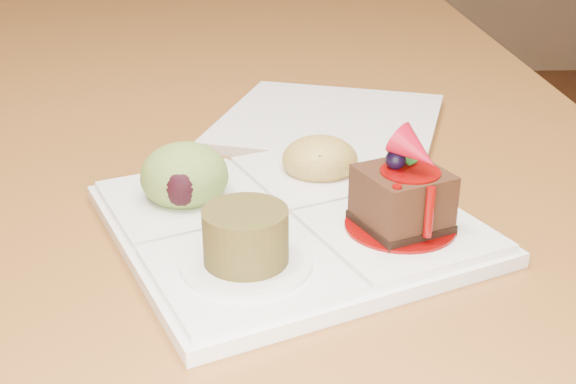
{
  "coord_description": "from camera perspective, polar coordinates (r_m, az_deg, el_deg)",
  "views": [
    {
      "loc": [
        0.11,
        -0.78,
        1.03
      ],
      "look_at": [
        0.12,
        -0.24,
        0.79
      ],
      "focal_mm": 45.0,
      "sensor_mm": 36.0,
      "label": 1
    }
  ],
  "objects": [
    {
      "name": "second_plate",
      "position": [
        0.85,
        3.32,
        5.59
      ],
      "size": [
        0.3,
        0.3,
        0.01
      ],
      "primitive_type": "cube",
      "rotation": [
        0.0,
        0.0,
        -0.29
      ],
      "color": "white",
      "rests_on": "dining_table"
    },
    {
      "name": "dining_table",
      "position": [
        0.86,
        -8.64,
        0.47
      ],
      "size": [
        1.0,
        1.8,
        0.75
      ],
      "color": "brown",
      "rests_on": "ground"
    },
    {
      "name": "sampler_plate",
      "position": [
        0.6,
        -0.37,
        -1.07
      ],
      "size": [
        0.36,
        0.36,
        0.11
      ],
      "rotation": [
        0.0,
        0.0,
        0.43
      ],
      "color": "white",
      "rests_on": "dining_table"
    }
  ]
}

